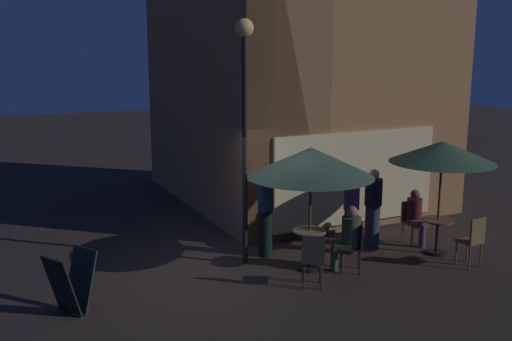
{
  "coord_description": "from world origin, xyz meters",
  "views": [
    {
      "loc": [
        -4.15,
        -9.75,
        4.11
      ],
      "look_at": [
        0.57,
        0.01,
        1.87
      ],
      "focal_mm": 41.38,
      "sensor_mm": 36.0,
      "label": 1
    }
  ],
  "objects_px": {
    "patron_seated_0": "(348,234)",
    "patron_seated_1": "(416,214)",
    "cafe_table_0": "(309,243)",
    "cafe_chair_3": "(411,218)",
    "street_lamp_near_corner": "(245,95)",
    "menu_sandwich_board": "(71,283)",
    "cafe_chair_0": "(313,256)",
    "patio_umbrella_0": "(311,162)",
    "patron_standing_3": "(266,211)",
    "cafe_chair_2": "(473,237)",
    "cafe_chair_1": "(356,243)",
    "cafe_table_1": "(437,230)",
    "patron_standing_2": "(351,213)",
    "patio_umbrella_1": "(442,152)",
    "patron_standing_4": "(373,208)"
  },
  "relations": [
    {
      "from": "patio_umbrella_0",
      "to": "patron_seated_1",
      "type": "distance_m",
      "value": 3.16
    },
    {
      "from": "cafe_table_1",
      "to": "patio_umbrella_0",
      "type": "relative_size",
      "value": 0.31
    },
    {
      "from": "patron_seated_0",
      "to": "patron_seated_1",
      "type": "height_order",
      "value": "patron_seated_0"
    },
    {
      "from": "patio_umbrella_1",
      "to": "cafe_chair_0",
      "type": "bearing_deg",
      "value": -172.6
    },
    {
      "from": "street_lamp_near_corner",
      "to": "patio_umbrella_1",
      "type": "relative_size",
      "value": 1.99
    },
    {
      "from": "cafe_chair_0",
      "to": "patron_seated_0",
      "type": "bearing_deg",
      "value": -41.0
    },
    {
      "from": "cafe_chair_2",
      "to": "patron_seated_1",
      "type": "height_order",
      "value": "patron_seated_1"
    },
    {
      "from": "patio_umbrella_1",
      "to": "cafe_chair_2",
      "type": "distance_m",
      "value": 1.75
    },
    {
      "from": "cafe_chair_0",
      "to": "patron_standing_2",
      "type": "relative_size",
      "value": 0.58
    },
    {
      "from": "cafe_chair_2",
      "to": "patron_seated_1",
      "type": "relative_size",
      "value": 0.84
    },
    {
      "from": "patio_umbrella_1",
      "to": "cafe_chair_1",
      "type": "relative_size",
      "value": 2.47
    },
    {
      "from": "cafe_table_0",
      "to": "cafe_chair_0",
      "type": "relative_size",
      "value": 0.8
    },
    {
      "from": "patio_umbrella_0",
      "to": "cafe_chair_0",
      "type": "xyz_separation_m",
      "value": [
        -0.4,
        -0.78,
        -1.49
      ]
    },
    {
      "from": "cafe_chair_0",
      "to": "patio_umbrella_1",
      "type": "bearing_deg",
      "value": -55.44
    },
    {
      "from": "cafe_chair_0",
      "to": "patron_seated_0",
      "type": "distance_m",
      "value": 1.11
    },
    {
      "from": "cafe_chair_0",
      "to": "cafe_chair_2",
      "type": "distance_m",
      "value": 3.31
    },
    {
      "from": "patio_umbrella_1",
      "to": "patron_standing_4",
      "type": "xyz_separation_m",
      "value": [
        -0.87,
        1.01,
        -1.28
      ]
    },
    {
      "from": "patio_umbrella_0",
      "to": "cafe_chair_3",
      "type": "xyz_separation_m",
      "value": [
        2.82,
        0.46,
        -1.53
      ]
    },
    {
      "from": "cafe_chair_0",
      "to": "cafe_chair_1",
      "type": "relative_size",
      "value": 1.04
    },
    {
      "from": "cafe_chair_0",
      "to": "cafe_table_0",
      "type": "bearing_deg",
      "value": 0.0
    },
    {
      "from": "menu_sandwich_board",
      "to": "cafe_table_1",
      "type": "relative_size",
      "value": 1.34
    },
    {
      "from": "cafe_chair_1",
      "to": "patron_seated_1",
      "type": "relative_size",
      "value": 0.8
    },
    {
      "from": "cafe_chair_3",
      "to": "cafe_table_0",
      "type": "bearing_deg",
      "value": -79.02
    },
    {
      "from": "cafe_chair_0",
      "to": "patio_umbrella_0",
      "type": "bearing_deg",
      "value": 0.0
    },
    {
      "from": "patron_standing_3",
      "to": "patron_standing_4",
      "type": "xyz_separation_m",
      "value": [
        2.32,
        -0.43,
        -0.1
      ]
    },
    {
      "from": "cafe_chair_3",
      "to": "patron_standing_3",
      "type": "height_order",
      "value": "patron_standing_3"
    },
    {
      "from": "cafe_chair_0",
      "to": "cafe_chair_2",
      "type": "bearing_deg",
      "value": -70.86
    },
    {
      "from": "patio_umbrella_0",
      "to": "patron_standing_3",
      "type": "relative_size",
      "value": 1.29
    },
    {
      "from": "cafe_table_0",
      "to": "cafe_chair_3",
      "type": "xyz_separation_m",
      "value": [
        2.82,
        0.46,
        0.01
      ]
    },
    {
      "from": "cafe_chair_1",
      "to": "cafe_chair_2",
      "type": "bearing_deg",
      "value": -169.08
    },
    {
      "from": "patron_seated_0",
      "to": "patron_standing_2",
      "type": "height_order",
      "value": "patron_standing_2"
    },
    {
      "from": "patron_standing_4",
      "to": "patio_umbrella_0",
      "type": "bearing_deg",
      "value": 64.21
    },
    {
      "from": "patron_seated_1",
      "to": "patron_standing_3",
      "type": "bearing_deg",
      "value": -101.41
    },
    {
      "from": "menu_sandwich_board",
      "to": "patio_umbrella_1",
      "type": "relative_size",
      "value": 0.42
    },
    {
      "from": "patron_seated_0",
      "to": "patron_standing_4",
      "type": "distance_m",
      "value": 1.66
    },
    {
      "from": "cafe_table_0",
      "to": "cafe_chair_3",
      "type": "bearing_deg",
      "value": 9.2
    },
    {
      "from": "cafe_chair_0",
      "to": "patron_seated_1",
      "type": "distance_m",
      "value": 3.4
    },
    {
      "from": "menu_sandwich_board",
      "to": "patron_standing_3",
      "type": "xyz_separation_m",
      "value": [
        3.95,
        1.03,
        0.42
      ]
    },
    {
      "from": "street_lamp_near_corner",
      "to": "menu_sandwich_board",
      "type": "relative_size",
      "value": 4.75
    },
    {
      "from": "cafe_table_1",
      "to": "patron_standing_3",
      "type": "xyz_separation_m",
      "value": [
        -3.19,
        1.43,
        0.43
      ]
    },
    {
      "from": "patio_umbrella_0",
      "to": "patron_standing_2",
      "type": "relative_size",
      "value": 1.41
    },
    {
      "from": "street_lamp_near_corner",
      "to": "cafe_chair_3",
      "type": "distance_m",
      "value": 4.68
    },
    {
      "from": "menu_sandwich_board",
      "to": "patron_seated_0",
      "type": "relative_size",
      "value": 0.77
    },
    {
      "from": "cafe_chair_0",
      "to": "cafe_chair_3",
      "type": "height_order",
      "value": "cafe_chair_0"
    },
    {
      "from": "patio_umbrella_0",
      "to": "patio_umbrella_1",
      "type": "bearing_deg",
      "value": -7.51
    },
    {
      "from": "cafe_table_0",
      "to": "patio_umbrella_0",
      "type": "bearing_deg",
      "value": -153.43
    },
    {
      "from": "cafe_table_1",
      "to": "patron_seated_1",
      "type": "xyz_separation_m",
      "value": [
        0.02,
        0.68,
        0.17
      ]
    },
    {
      "from": "patio_umbrella_0",
      "to": "patron_seated_1",
      "type": "xyz_separation_m",
      "value": [
        2.82,
        0.31,
        -1.4
      ]
    },
    {
      "from": "menu_sandwich_board",
      "to": "cafe_chair_3",
      "type": "height_order",
      "value": "menu_sandwich_board"
    },
    {
      "from": "street_lamp_near_corner",
      "to": "menu_sandwich_board",
      "type": "xyz_separation_m",
      "value": [
        -3.38,
        -0.79,
        -2.78
      ]
    }
  ]
}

